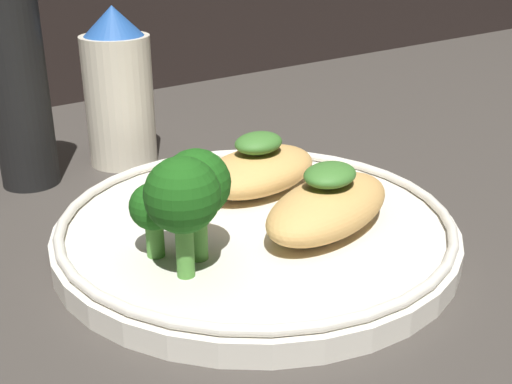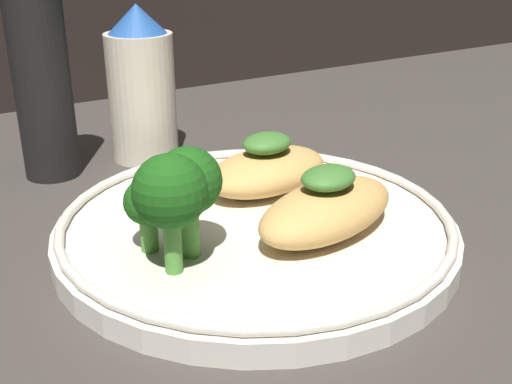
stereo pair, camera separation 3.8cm
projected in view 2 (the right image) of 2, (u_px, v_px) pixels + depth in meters
ground_plane at (256, 249)px, 39.93cm from camera, size 180.00×180.00×1.00cm
plate at (256, 228)px, 39.34cm from camera, size 24.46×24.46×2.00cm
grilled_meat_front at (327, 208)px, 37.22cm from camera, size 11.24×7.64×4.11cm
grilled_meat_middle at (267, 169)px, 43.29cm from camera, size 10.23×7.25×3.98cm
broccoli_bunch at (174, 192)px, 33.02cm from camera, size 5.29×5.61×6.52cm
sauce_bottle at (143, 87)px, 51.58cm from camera, size 5.40×5.40×12.47cm
pepper_grinder at (41, 75)px, 47.12cm from camera, size 4.18×4.18×17.20cm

